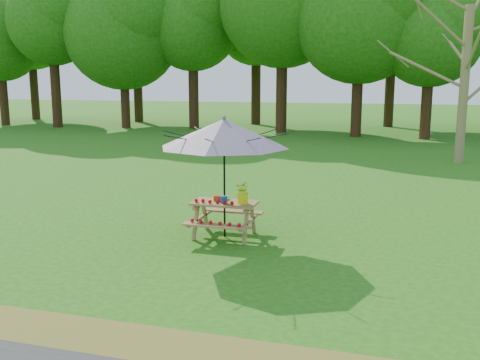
# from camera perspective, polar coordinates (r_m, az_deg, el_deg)

# --- Properties ---
(ground) EXTENTS (120.00, 120.00, 0.00)m
(ground) POSITION_cam_1_polar(r_m,az_deg,el_deg) (9.37, -14.23, -7.75)
(ground) COLOR #216312
(ground) RESTS_ON ground
(picnic_table) EXTENTS (1.20, 1.32, 0.67)m
(picnic_table) POSITION_cam_1_polar(r_m,az_deg,el_deg) (10.02, -1.66, -4.26)
(picnic_table) COLOR #9F7448
(picnic_table) RESTS_ON ground
(patio_umbrella) EXTENTS (2.52, 2.52, 2.27)m
(patio_umbrella) POSITION_cam_1_polar(r_m,az_deg,el_deg) (9.73, -1.70, 5.01)
(patio_umbrella) COLOR black
(patio_umbrella) RESTS_ON ground
(produce_bins) EXTENTS (0.29, 0.43, 0.13)m
(produce_bins) POSITION_cam_1_polar(r_m,az_deg,el_deg) (9.97, -1.93, -2.00)
(produce_bins) COLOR red
(produce_bins) RESTS_ON picnic_table
(tomatoes_row) EXTENTS (0.77, 0.13, 0.07)m
(tomatoes_row) POSITION_cam_1_polar(r_m,az_deg,el_deg) (9.81, -2.82, -2.32)
(tomatoes_row) COLOR red
(tomatoes_row) RESTS_ON picnic_table
(flower_bucket) EXTENTS (0.27, 0.24, 0.42)m
(flower_bucket) POSITION_cam_1_polar(r_m,az_deg,el_deg) (9.76, 0.31, -1.23)
(flower_bucket) COLOR #EAED0C
(flower_bucket) RESTS_ON picnic_table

